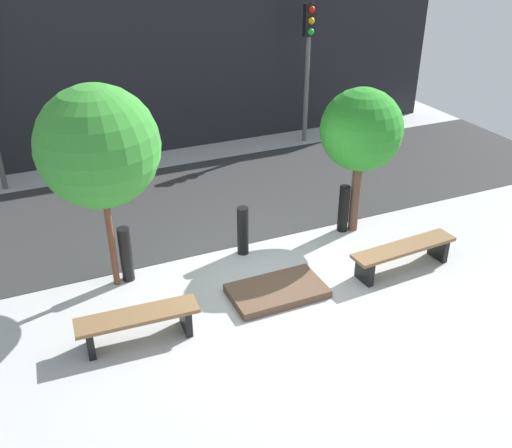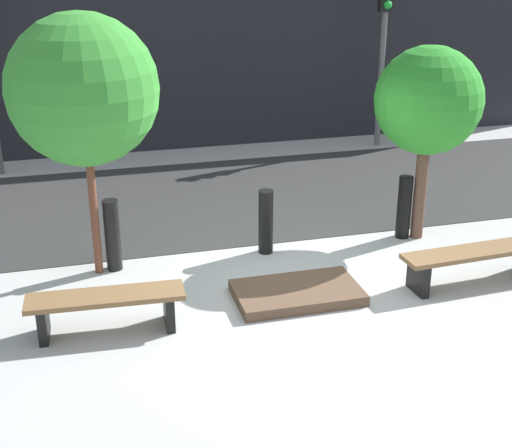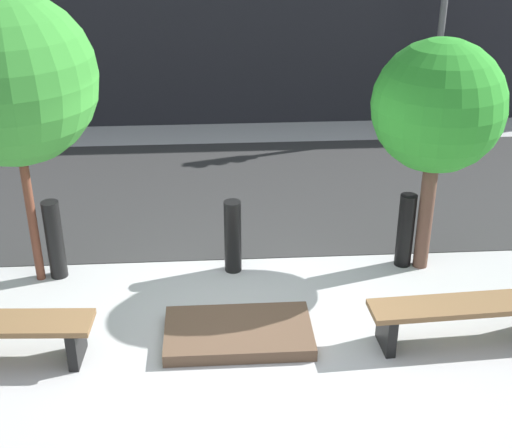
{
  "view_description": "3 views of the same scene",
  "coord_description": "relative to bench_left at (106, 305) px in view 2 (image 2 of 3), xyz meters",
  "views": [
    {
      "loc": [
        -3.4,
        -6.92,
        5.42
      ],
      "look_at": [
        -0.07,
        0.54,
        0.98
      ],
      "focal_mm": 40.0,
      "sensor_mm": 36.0,
      "label": 1
    },
    {
      "loc": [
        -2.53,
        -7.52,
        4.13
      ],
      "look_at": [
        -0.47,
        0.08,
        0.95
      ],
      "focal_mm": 50.0,
      "sensor_mm": 36.0,
      "label": 2
    },
    {
      "loc": [
        -0.22,
        -6.25,
        4.41
      ],
      "look_at": [
        0.21,
        0.29,
        1.12
      ],
      "focal_mm": 50.0,
      "sensor_mm": 36.0,
      "label": 3
    }
  ],
  "objects": [
    {
      "name": "building_facade",
      "position": [
        2.3,
        7.42,
        1.75
      ],
      "size": [
        16.2,
        0.5,
        4.16
      ],
      "primitive_type": "cube",
      "color": "black",
      "rests_on": "ground"
    },
    {
      "name": "bench_left",
      "position": [
        0.0,
        0.0,
        0.0
      ],
      "size": [
        1.76,
        0.53,
        0.46
      ],
      "rotation": [
        0.0,
        0.0,
        -0.06
      ],
      "color": "black",
      "rests_on": "ground"
    },
    {
      "name": "traffic_light_mid_west",
      "position": [
        6.12,
        6.35,
        2.11
      ],
      "size": [
        0.28,
        0.27,
        3.53
      ],
      "color": "#5F5F5F",
      "rests_on": "ground"
    },
    {
      "name": "bollard_center",
      "position": [
        4.4,
        1.62,
        0.14
      ],
      "size": [
        0.2,
        0.2,
        0.94
      ],
      "primitive_type": "cylinder",
      "color": "black",
      "rests_on": "ground"
    },
    {
      "name": "bollard_far_left",
      "position": [
        0.21,
        1.62,
        0.16
      ],
      "size": [
        0.2,
        0.2,
        0.98
      ],
      "primitive_type": "cylinder",
      "color": "black",
      "rests_on": "ground"
    },
    {
      "name": "ground_plane",
      "position": [
        2.3,
        0.34,
        -0.33
      ],
      "size": [
        18.0,
        18.0,
        0.0
      ],
      "primitive_type": "plane",
      "color": "#B4B4B4"
    },
    {
      "name": "tree_behind_left_bench",
      "position": [
        0.0,
        1.57,
        2.09
      ],
      "size": [
        1.84,
        1.84,
        3.35
      ],
      "color": "brown",
      "rests_on": "ground"
    },
    {
      "name": "bollard_left",
      "position": [
        2.3,
        1.62,
        0.13
      ],
      "size": [
        0.2,
        0.2,
        0.92
      ],
      "primitive_type": "cylinder",
      "color": "black",
      "rests_on": "ground"
    },
    {
      "name": "bench_right",
      "position": [
        4.61,
        0.0,
        0.01
      ],
      "size": [
        2.0,
        0.52,
        0.47
      ],
      "rotation": [
        0.0,
        0.0,
        0.06
      ],
      "color": "black",
      "rests_on": "ground"
    },
    {
      "name": "road_strip",
      "position": [
        2.3,
        3.97,
        -0.33
      ],
      "size": [
        18.0,
        4.19,
        0.01
      ],
      "primitive_type": "cube",
      "color": "#303030",
      "rests_on": "ground"
    },
    {
      "name": "planter_bed",
      "position": [
        2.3,
        0.2,
        -0.26
      ],
      "size": [
        1.53,
        0.9,
        0.13
      ],
      "primitive_type": "cube",
      "color": "brown",
      "rests_on": "ground"
    },
    {
      "name": "tree_behind_right_bench",
      "position": [
        4.61,
        1.57,
        1.69
      ],
      "size": [
        1.5,
        1.5,
        2.79
      ],
      "color": "brown",
      "rests_on": "ground"
    }
  ]
}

